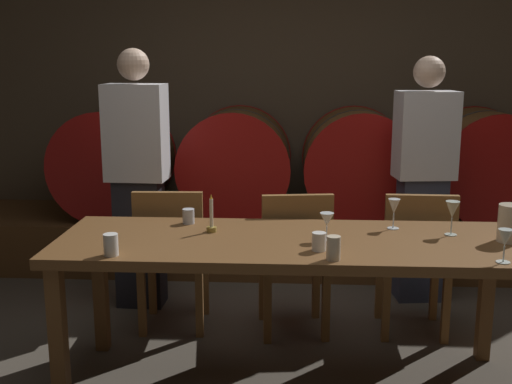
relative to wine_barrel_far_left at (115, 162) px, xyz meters
name	(u,v)px	position (x,y,z in m)	size (l,w,h in m)	color
back_wall	(297,95)	(1.43, 0.55, 0.50)	(6.04, 0.24, 2.63)	brown
barrel_shelf	(295,240)	(1.43, 0.00, -0.62)	(5.43, 0.90, 0.40)	brown
wine_barrel_far_left	(115,162)	(0.00, 0.00, 0.00)	(0.84, 0.76, 0.84)	#513319
wine_barrel_center_left	(237,163)	(0.97, 0.00, 0.00)	(0.84, 0.76, 0.84)	brown
wine_barrel_center_right	(358,164)	(1.90, 0.00, 0.00)	(0.84, 0.76, 0.84)	brown
wine_barrel_far_right	(485,165)	(2.87, 0.00, 0.00)	(0.84, 0.76, 0.84)	brown
dining_table	(291,254)	(1.39, -1.89, -0.13)	(2.27, 0.77, 0.76)	brown
chair_left	(172,252)	(0.69, -1.28, -0.33)	(0.41, 0.41, 0.88)	brown
chair_center	(295,256)	(1.42, -1.32, -0.33)	(0.45, 0.45, 0.88)	brown
chair_right	(416,257)	(2.12, -1.28, -0.33)	(0.41, 0.41, 0.88)	brown
guest_left	(138,178)	(0.40, -0.89, 0.04)	(0.39, 0.26, 1.68)	black
guest_right	(423,179)	(2.27, -0.68, 0.02)	(0.40, 0.28, 1.64)	#33384C
candle_center	(211,222)	(0.99, -1.78, 0.00)	(0.05, 0.05, 0.19)	olive
pitcher	(510,223)	(2.43, -1.87, 0.03)	(0.12, 0.12, 0.18)	beige
wine_glass_far_left	(327,221)	(1.56, -1.89, 0.04)	(0.07, 0.07, 0.13)	white
wine_glass_center_left	(394,208)	(1.92, -1.67, 0.05)	(0.06, 0.06, 0.16)	white
wine_glass_center_right	(452,211)	(2.18, -1.77, 0.07)	(0.07, 0.07, 0.17)	silver
wine_glass_far_right	(505,239)	(2.30, -2.19, 0.05)	(0.06, 0.06, 0.15)	silver
cup_far_left	(111,245)	(0.59, -2.19, -0.01)	(0.07, 0.07, 0.10)	white
cup_center_left	(188,216)	(0.85, -1.62, -0.02)	(0.06, 0.06, 0.08)	silver
cup_center_right	(319,242)	(1.52, -2.06, -0.01)	(0.07, 0.07, 0.08)	white
cup_far_right	(333,248)	(1.58, -2.20, 0.00)	(0.06, 0.06, 0.11)	beige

